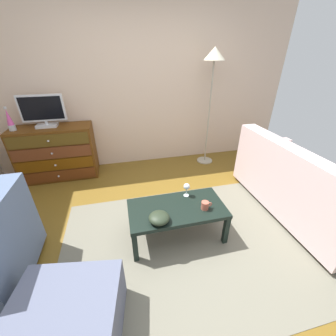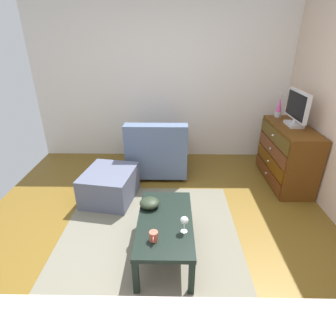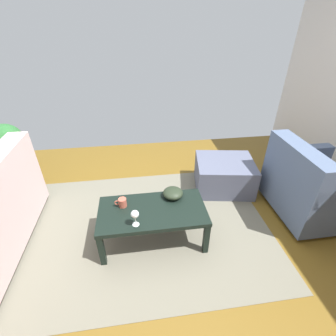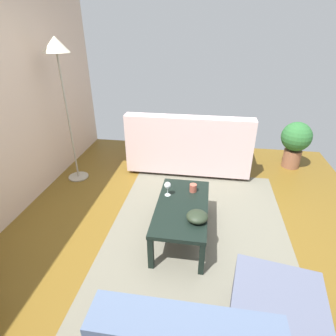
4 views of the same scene
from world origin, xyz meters
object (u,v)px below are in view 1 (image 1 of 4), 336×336
mug (205,205)px  dresser (57,153)px  bowl_decorative (159,218)px  coffee_table (177,211)px  standing_lamp (214,66)px  tv (43,111)px  ottoman (68,319)px  lava_lamp (9,120)px  couch_large (299,187)px  wine_glass (187,187)px

mug → dresser: bearing=134.9°
dresser → bowl_decorative: dresser is taller
coffee_table → bowl_decorative: 0.29m
coffee_table → standing_lamp: size_ratio=0.54×
tv → ottoman: 2.65m
bowl_decorative → ottoman: size_ratio=0.28×
mug → bowl_decorative: 0.50m
tv → lava_lamp: bearing=-171.0°
bowl_decorative → couch_large: 1.81m
ottoman → dresser: bearing=101.8°
bowl_decorative → standing_lamp: bearing=55.5°
dresser → couch_large: size_ratio=0.64×
couch_large → standing_lamp: (-0.57, 1.57, 1.26)m
lava_lamp → ottoman: size_ratio=0.47×
wine_glass → standing_lamp: (0.85, 1.45, 1.10)m
lava_lamp → mug: 2.86m
lava_lamp → coffee_table: lava_lamp is taller
ottoman → bowl_decorative: bearing=37.4°
ottoman → mug: bearing=27.5°
coffee_table → bowl_decorative: bearing=-144.0°
tv → mug: (1.79, -1.79, -0.64)m
coffee_table → wine_glass: wine_glass is taller
lava_lamp → wine_glass: lava_lamp is taller
mug → couch_large: bearing=6.5°
mug → lava_lamp: bearing=142.3°
standing_lamp → lava_lamp: bearing=179.9°
tv → couch_large: size_ratio=0.33×
standing_lamp → bowl_decorative: bearing=-124.5°
couch_large → coffee_table: bearing=-177.9°
dresser → mug: dresser is taller
mug → couch_large: (1.30, 0.15, -0.09)m
tv → lava_lamp: size_ratio=1.79×
wine_glass → standing_lamp: standing_lamp is taller
dresser → wine_glass: 2.22m
wine_glass → ottoman: bearing=-141.2°
standing_lamp → coffee_table: bearing=-121.8°
wine_glass → mug: bearing=-65.7°
lava_lamp → wine_glass: 2.60m
couch_large → ottoman: bearing=-162.6°
tv → ottoman: (0.54, -2.44, -0.87)m
wine_glass → couch_large: size_ratio=0.09×
coffee_table → standing_lamp: (1.01, 1.63, 1.27)m
mug → bowl_decorative: size_ratio=0.57×
mug → standing_lamp: 2.20m
bowl_decorative → standing_lamp: size_ratio=0.11×
tv → bowl_decorative: 2.36m
wine_glass → bowl_decorative: wine_glass is taller
coffee_table → dresser: bearing=131.5°
dresser → tv: size_ratio=1.91×
dresser → wine_glass: dresser is taller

